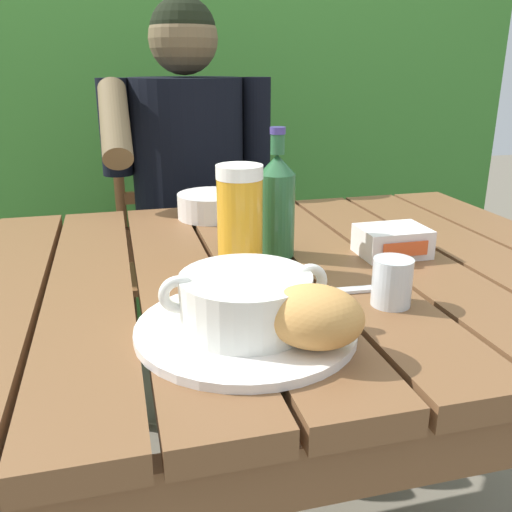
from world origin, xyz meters
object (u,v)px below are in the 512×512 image
bread_roll (314,317)px  person_eating (190,188)px  table_knife (330,291)px  butter_tub (393,242)px  diner_bowl (212,205)px  beer_bottle (277,204)px  chair_near_diner (186,250)px  serving_plate (246,329)px  beer_glass (240,219)px  water_glass_small (392,282)px  soup_bowl (246,299)px

bread_roll → person_eating: bearing=90.5°
table_knife → person_eating: bearing=96.8°
butter_tub → diner_bowl: 0.44m
person_eating → beer_bottle: person_eating is taller
chair_near_diner → person_eating: size_ratio=0.78×
bread_roll → diner_bowl: 0.66m
serving_plate → bread_roll: bread_roll is taller
beer_glass → butter_tub: (0.29, 0.01, -0.06)m
person_eating → table_knife: bearing=-83.2°
person_eating → water_glass_small: bearing=-79.3°
bread_roll → beer_bottle: size_ratio=0.64×
butter_tub → water_glass_small: bearing=-118.2°
chair_near_diner → person_eating: person_eating is taller
water_glass_small → table_knife: (-0.07, 0.06, -0.03)m
serving_plate → butter_tub: butter_tub is taller
soup_bowl → beer_glass: size_ratio=1.23×
soup_bowl → chair_near_diner: bearing=87.0°
beer_glass → diner_bowl: (0.01, 0.35, -0.06)m
chair_near_diner → serving_plate: 1.17m
diner_bowl → water_glass_small: bearing=-73.0°
beer_glass → diner_bowl: bearing=87.7°
person_eating → beer_glass: 0.71m
serving_plate → chair_near_diner: bearing=87.0°
diner_bowl → person_eating: bearing=90.5°
table_knife → diner_bowl: diner_bowl is taller
water_glass_small → diner_bowl: 0.57m
chair_near_diner → water_glass_small: 1.15m
beer_glass → beer_bottle: size_ratio=0.78×
butter_tub → table_knife: size_ratio=0.76×
serving_plate → table_knife: size_ratio=1.79×
water_glass_small → butter_tub: bearing=61.8°
serving_plate → soup_bowl: (0.00, 0.00, 0.04)m
soup_bowl → table_knife: soup_bowl is taller
soup_bowl → water_glass_small: bearing=8.7°
table_knife → diner_bowl: size_ratio=1.04×
bread_roll → table_knife: 0.20m
beer_glass → water_glass_small: (0.18, -0.19, -0.06)m
chair_near_diner → serving_plate: chair_near_diner is taller
bread_roll → diner_bowl: (-0.01, 0.66, -0.02)m
diner_bowl → beer_glass: bearing=-92.3°
bread_roll → beer_bottle: 0.38m
serving_plate → butter_tub: (0.34, 0.24, 0.02)m
serving_plate → table_knife: (0.16, 0.09, -0.00)m
person_eating → butter_tub: size_ratio=10.06×
chair_near_diner → table_knife: 1.08m
bread_roll → beer_glass: size_ratio=0.82×
beer_glass → table_knife: (0.11, -0.13, -0.09)m
bread_roll → water_glass_small: 0.20m
beer_glass → table_knife: size_ratio=1.11×
beer_bottle → bread_roll: bearing=-99.5°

